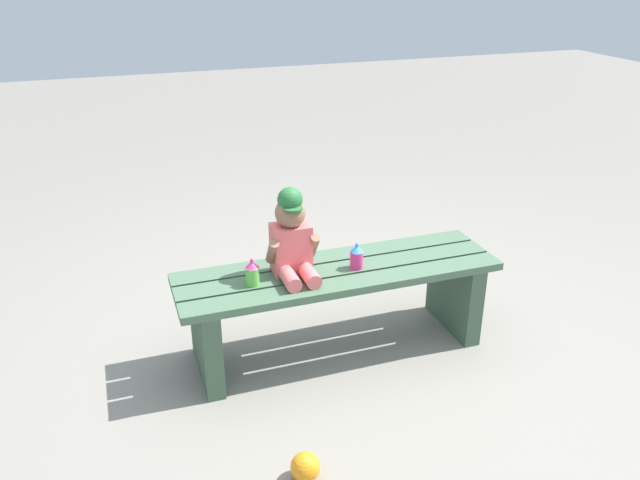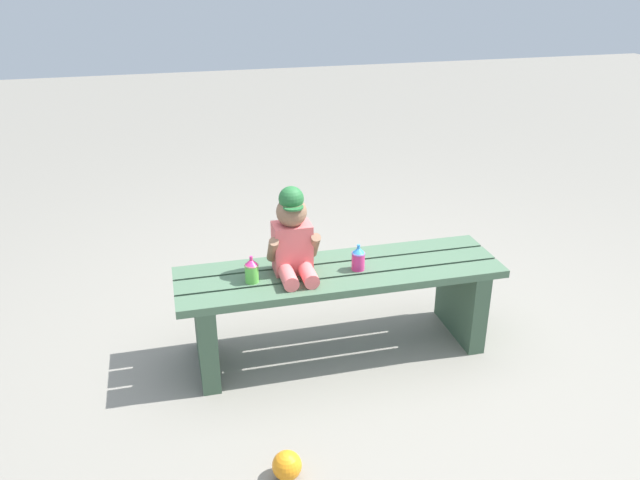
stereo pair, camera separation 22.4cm
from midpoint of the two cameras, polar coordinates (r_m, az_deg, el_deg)
ground_plane at (r=3.15m, az=3.75°, el=-9.74°), size 16.00×16.00×0.00m
park_bench at (r=2.99m, az=3.91°, el=-5.04°), size 1.50×0.41×0.44m
child_figure at (r=2.81m, az=-0.18°, el=0.26°), size 0.23×0.27×0.40m
sippy_cup_left at (r=2.79m, az=-3.86°, el=-2.73°), size 0.06×0.06×0.12m
sippy_cup_right at (r=2.90m, az=5.65°, el=-1.65°), size 0.06×0.06×0.12m
toy_ball at (r=2.46m, az=-0.22°, el=-19.60°), size 0.11×0.11×0.11m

